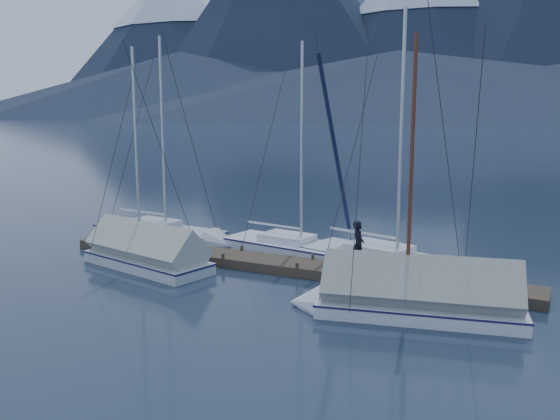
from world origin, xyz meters
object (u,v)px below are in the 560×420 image
object	(u,v)px
sailboat_open_right	(410,267)
person	(358,245)
sailboat_covered_near	(401,300)
sailboat_open_mid	(311,252)
sailboat_covered_far	(139,254)
sailboat_open_left	(175,236)

from	to	relation	value
sailboat_open_right	person	distance (m)	2.34
sailboat_open_right	sailboat_covered_near	distance (m)	4.58
sailboat_open_mid	sailboat_covered_far	size ratio (longest dim) A/B	1.05
sailboat_open_left	person	xyz separation A→B (m)	(9.25, -2.11, 1.01)
sailboat_open_left	sailboat_covered_far	world-z (taller)	sailboat_open_left
sailboat_open_mid	sailboat_open_right	size ratio (longest dim) A/B	0.91
sailboat_covered_near	person	distance (m)	3.80
sailboat_open_left	person	size ratio (longest dim) A/B	5.80
sailboat_open_left	sailboat_open_right	size ratio (longest dim) A/B	0.96
sailboat_open_right	person	size ratio (longest dim) A/B	6.04
sailboat_open_mid	sailboat_covered_near	world-z (taller)	sailboat_open_mid
sailboat_covered_near	person	xyz separation A→B (m)	(-2.29, 2.94, 0.75)
sailboat_covered_far	sailboat_covered_near	bearing A→B (deg)	-5.23
sailboat_open_right	sailboat_covered_far	bearing A→B (deg)	-159.12
sailboat_open_right	person	xyz separation A→B (m)	(-1.44, -1.55, 1.00)
sailboat_open_mid	sailboat_open_right	bearing A→B (deg)	-8.67
sailboat_open_right	sailboat_covered_far	world-z (taller)	sailboat_open_right
sailboat_covered_near	sailboat_open_left	bearing A→B (deg)	156.36
sailboat_open_left	sailboat_open_mid	distance (m)	6.58
sailboat_open_left	sailboat_open_right	xyz separation A→B (m)	(10.70, -0.56, 0.01)
person	sailboat_covered_near	bearing A→B (deg)	-157.77
sailboat_open_right	sailboat_covered_near	size ratio (longest dim) A/B	1.17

